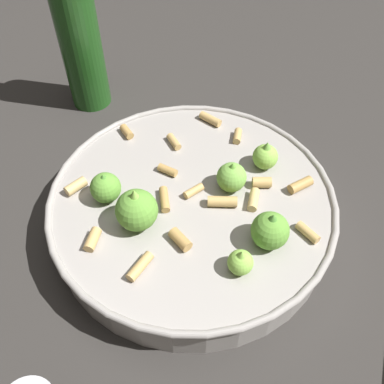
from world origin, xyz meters
The scene contains 3 objects.
ground_plane centered at (0.00, 0.00, 0.00)m, with size 2.40×2.40×0.00m, color #2D2B28.
cooking_pan centered at (0.00, 0.00, 0.03)m, with size 0.34×0.34×0.10m.
olive_oil_bottle centered at (-0.18, -0.23, 0.10)m, with size 0.06×0.06×0.23m.
Camera 1 is at (0.31, 0.10, 0.44)m, focal length 40.56 mm.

